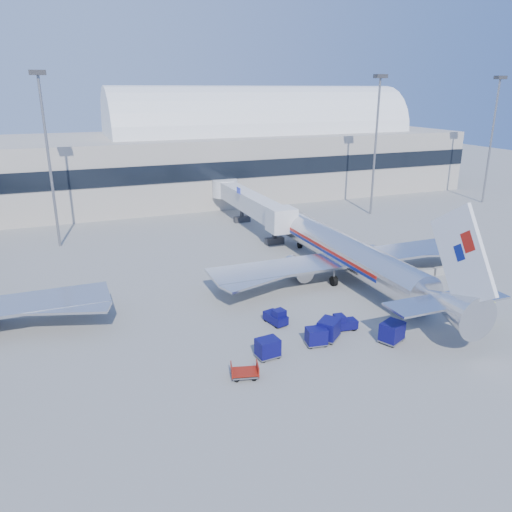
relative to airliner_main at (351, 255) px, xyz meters
name	(u,v)px	position (x,y,z in m)	size (l,w,h in m)	color
ground	(285,309)	(-10.00, -4.51, -2.93)	(260.00, 260.00, 0.00)	gray
terminal	(89,163)	(-23.60, 51.46, 4.60)	(170.00, 28.15, 21.00)	#B2AA9E
airliner_main	(351,255)	(0.00, 0.00, 0.00)	(32.00, 37.26, 12.07)	silver
jetbridge_near	(247,201)	(-2.40, 26.30, 1.00)	(4.40, 27.50, 6.25)	silver
mast_west	(46,135)	(-30.00, 25.49, 11.87)	(2.00, 1.20, 22.60)	slate
mast_east	(377,125)	(20.00, 25.49, 11.87)	(2.00, 1.20, 22.60)	slate
mast_far_east	(494,122)	(45.00, 25.49, 11.87)	(2.00, 1.20, 22.60)	slate
barrier_near	(422,274)	(8.00, -2.51, -2.48)	(3.00, 0.55, 0.90)	#9E9E96
barrier_mid	(445,270)	(11.30, -2.51, -2.48)	(3.00, 0.55, 0.90)	#9E9E96
barrier_far	(467,266)	(14.60, -2.51, -2.48)	(3.00, 0.55, 0.90)	#9E9E96
tug_lead	(343,323)	(-7.15, -10.48, -2.25)	(2.37, 1.36, 1.48)	#0B094A
tug_right	(414,306)	(1.11, -9.82, -2.29)	(2.27, 2.29, 1.40)	#0B094A
tug_left	(276,317)	(-12.22, -7.23, -2.22)	(1.71, 2.60, 1.56)	#0B094A
cart_train_a	(329,329)	(-9.24, -11.57, -1.97)	(2.57, 2.51, 1.80)	#0B094A
cart_train_b	(316,336)	(-10.71, -12.09, -2.11)	(1.92, 1.57, 1.54)	#0B094A
cart_train_c	(268,348)	(-15.27, -12.47, -2.06)	(1.99, 1.60, 1.63)	#0B094A
cart_solo_near	(392,332)	(-4.53, -13.97, -1.97)	(2.50, 2.26, 1.79)	#0B094A
cart_solo_far	(461,297)	(6.40, -10.18, -2.05)	(2.32, 2.18, 1.63)	#0B094A
cart_open_red	(245,373)	(-17.98, -14.54, -2.54)	(2.32, 1.89, 0.54)	slate
ramp_worker	(492,311)	(6.50, -14.00, -1.93)	(0.73, 0.48, 1.99)	#F1FF1A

